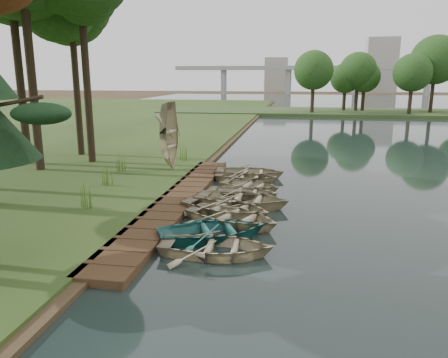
% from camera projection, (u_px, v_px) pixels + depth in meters
% --- Properties ---
extents(ground, '(300.00, 300.00, 0.00)m').
position_uv_depth(ground, '(214.00, 206.00, 18.72)').
color(ground, '#3D2F1D').
extents(boardwalk, '(1.60, 16.00, 0.30)m').
position_uv_depth(boardwalk, '(178.00, 200.00, 18.94)').
color(boardwalk, '#3C2817').
rests_on(boardwalk, ground).
extents(peninsula, '(50.00, 14.00, 0.45)m').
position_uv_depth(peninsula, '(329.00, 112.00, 65.35)').
color(peninsula, '#314720').
rests_on(peninsula, ground).
extents(far_trees, '(45.60, 5.60, 8.80)m').
position_uv_depth(far_trees, '(309.00, 69.00, 64.48)').
color(far_trees, black).
rests_on(far_trees, peninsula).
extents(bridge, '(95.90, 4.00, 8.60)m').
position_uv_depth(bridge, '(330.00, 71.00, 130.27)').
color(bridge, '#A5A5A0').
rests_on(bridge, ground).
extents(building_a, '(10.00, 8.00, 18.00)m').
position_uv_depth(building_a, '(381.00, 66.00, 146.15)').
color(building_a, '#A5A5A0').
rests_on(building_a, ground).
extents(building_b, '(8.00, 8.00, 12.00)m').
position_uv_depth(building_b, '(276.00, 75.00, 157.33)').
color(building_b, '#A5A5A0').
rests_on(building_b, ground).
extents(rowboat_0, '(3.60, 2.62, 0.73)m').
position_uv_depth(rowboat_0, '(216.00, 244.00, 13.32)').
color(rowboat_0, tan).
rests_on(rowboat_0, water).
extents(rowboat_1, '(4.46, 3.92, 0.77)m').
position_uv_depth(rowboat_1, '(214.00, 228.00, 14.64)').
color(rowboat_1, '#29726D').
rests_on(rowboat_1, water).
extents(rowboat_2, '(4.51, 3.98, 0.77)m').
position_uv_depth(rowboat_2, '(232.00, 214.00, 16.09)').
color(rowboat_2, tan).
rests_on(rowboat_2, water).
extents(rowboat_3, '(4.56, 3.97, 0.79)m').
position_uv_depth(rowboat_3, '(226.00, 205.00, 17.25)').
color(rowboat_3, tan).
rests_on(rowboat_3, water).
extents(rowboat_4, '(4.28, 3.28, 0.82)m').
position_uv_depth(rowboat_4, '(242.00, 197.00, 18.27)').
color(rowboat_4, tan).
rests_on(rowboat_4, water).
extents(rowboat_5, '(3.41, 2.56, 0.67)m').
position_uv_depth(rowboat_5, '(242.00, 191.00, 19.63)').
color(rowboat_5, tan).
rests_on(rowboat_5, water).
extents(rowboat_6, '(3.51, 2.95, 0.62)m').
position_uv_depth(rowboat_6, '(250.00, 184.00, 21.05)').
color(rowboat_6, tan).
rests_on(rowboat_6, water).
extents(rowboat_7, '(3.46, 2.60, 0.68)m').
position_uv_depth(rowboat_7, '(246.00, 175.00, 22.73)').
color(rowboat_7, tan).
rests_on(rowboat_7, water).
extents(rowboat_8, '(3.75, 2.69, 0.78)m').
position_uv_depth(rowboat_8, '(250.00, 171.00, 23.60)').
color(rowboat_8, tan).
rests_on(rowboat_8, water).
extents(stored_rowboat, '(4.04, 3.09, 0.78)m').
position_uv_depth(stored_rowboat, '(171.00, 163.00, 24.48)').
color(stored_rowboat, tan).
rests_on(stored_rowboat, bank).
extents(tree_6, '(5.31, 5.31, 11.41)m').
position_uv_depth(tree_6, '(71.00, 11.00, 27.28)').
color(tree_6, black).
rests_on(tree_6, bank).
extents(reeds_0, '(0.60, 0.60, 0.99)m').
position_uv_depth(reeds_0, '(85.00, 195.00, 17.33)').
color(reeds_0, '#3F661E').
rests_on(reeds_0, bank).
extents(reeds_1, '(0.60, 0.60, 1.11)m').
position_uv_depth(reeds_1, '(107.00, 174.00, 20.86)').
color(reeds_1, '#3F661E').
rests_on(reeds_1, bank).
extents(reeds_2, '(0.60, 0.60, 1.04)m').
position_uv_depth(reeds_2, '(120.00, 162.00, 24.03)').
color(reeds_2, '#3F661E').
rests_on(reeds_2, bank).
extents(reeds_3, '(0.60, 0.60, 1.05)m').
position_uv_depth(reeds_3, '(182.00, 152.00, 27.13)').
color(reeds_3, '#3F661E').
rests_on(reeds_3, bank).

